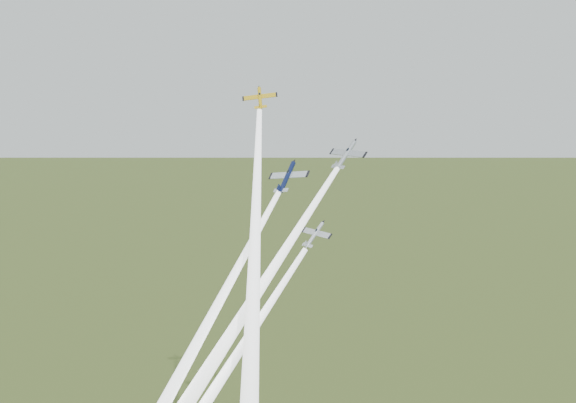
{
  "coord_description": "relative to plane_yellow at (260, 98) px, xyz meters",
  "views": [
    {
      "loc": [
        48.16,
        -119.65,
        113.79
      ],
      "look_at": [
        0.0,
        -6.0,
        92.0
      ],
      "focal_mm": 45.0,
      "sensor_mm": 36.0,
      "label": 1
    }
  ],
  "objects": [
    {
      "name": "smoke_trail_navy",
      "position": [
        1.58,
        -31.67,
        -40.32
      ],
      "size": [
        13.96,
        51.85,
        50.62
      ],
      "primitive_type": null,
      "rotation": [
        -0.8,
        0.0,
        -0.22
      ],
      "color": "white"
    },
    {
      "name": "plane_yellow",
      "position": [
        0.0,
        0.0,
        0.0
      ],
      "size": [
        8.53,
        7.35,
        6.01
      ],
      "primitive_type": null,
      "rotation": [
        0.77,
        -0.12,
        0.4
      ],
      "color": "gold"
    },
    {
      "name": "smoke_trail_silver_right",
      "position": [
        8.08,
        -21.39,
        -32.38
      ],
      "size": [
        19.13,
        41.87,
        42.53
      ],
      "primitive_type": null,
      "rotation": [
        -0.8,
        0.0,
        -0.39
      ],
      "color": "white"
    },
    {
      "name": "plane_navy",
      "position": [
        7.49,
        -4.73,
        -13.79
      ],
      "size": [
        9.21,
        8.85,
        7.89
      ],
      "primitive_type": null,
      "rotation": [
        0.77,
        -0.13,
        -0.22
      ],
      "color": "#0E163D"
    },
    {
      "name": "plane_silver_low",
      "position": [
        14.2,
        -8.22,
        -23.05
      ],
      "size": [
        8.36,
        7.64,
        5.48
      ],
      "primitive_type": null,
      "rotation": [
        0.77,
        0.02,
        -0.41
      ],
      "color": "#A4AAB2"
    },
    {
      "name": "smoke_trail_yellow",
      "position": [
        9.42,
        -22.41,
        -23.39
      ],
      "size": [
        20.37,
        43.43,
        44.34
      ],
      "primitive_type": null,
      "rotation": [
        -0.8,
        0.0,
        0.4
      ],
      "color": "white"
    },
    {
      "name": "plane_silver_right",
      "position": [
        16.86,
        0.27,
        -9.9
      ],
      "size": [
        10.06,
        9.25,
        6.54
      ],
      "primitive_type": null,
      "rotation": [
        0.77,
        0.0,
        -0.39
      ],
      "color": "#A5ABB2"
    }
  ]
}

